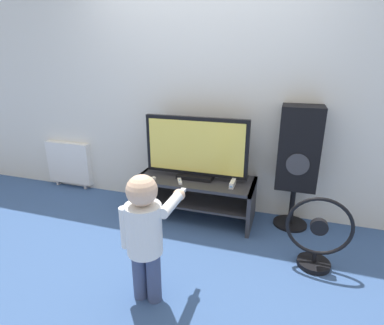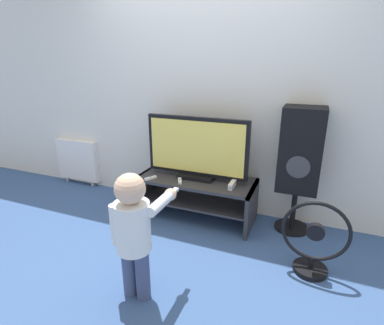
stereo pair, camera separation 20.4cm
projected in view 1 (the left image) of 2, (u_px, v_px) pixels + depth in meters
name	position (u px, v px, depth m)	size (l,w,h in m)	color
ground_plane	(187.00, 228.00, 2.97)	(16.00, 16.00, 0.00)	#38568C
wall_back	(205.00, 89.00, 3.09)	(10.00, 0.06, 2.60)	silver
tv_stand	(195.00, 191.00, 3.11)	(1.21, 0.51, 0.43)	#2D2D33
television	(196.00, 149.00, 2.98)	(1.05, 0.20, 0.63)	black
game_console	(233.00, 184.00, 2.87)	(0.04, 0.17, 0.05)	white
remote_primary	(150.00, 179.00, 3.02)	(0.09, 0.13, 0.03)	white
remote_secondary	(180.00, 181.00, 2.97)	(0.09, 0.13, 0.03)	white
child	(145.00, 229.00, 1.94)	(0.35, 0.51, 0.92)	#3F4C72
speaker_tower	(299.00, 150.00, 2.79)	(0.37, 0.33, 1.20)	black
floor_fan	(318.00, 237.00, 2.35)	(0.50, 0.26, 0.61)	black
radiator	(69.00, 163.00, 3.86)	(0.62, 0.08, 0.60)	white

